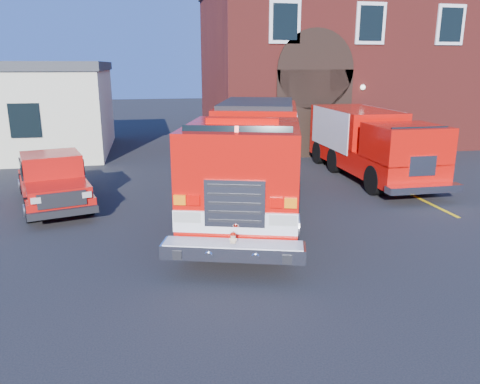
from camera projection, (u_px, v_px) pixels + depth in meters
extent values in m
plane|color=black|center=(231.00, 227.00, 12.54)|extent=(100.00, 100.00, 0.00)
cube|color=yellow|center=(429.00, 203.00, 14.71)|extent=(0.12, 3.00, 0.01)
cube|color=yellow|center=(383.00, 181.00, 17.54)|extent=(0.12, 3.00, 0.01)
cube|color=yellow|center=(349.00, 165.00, 20.38)|extent=(0.12, 3.00, 0.01)
cube|color=maroon|center=(344.00, 69.00, 26.42)|extent=(15.00, 10.00, 8.00)
cube|color=black|center=(314.00, 114.00, 21.54)|extent=(3.60, 0.12, 4.00)
cylinder|color=black|center=(316.00, 70.00, 21.02)|extent=(3.60, 0.12, 3.60)
cube|color=black|center=(285.00, 22.00, 20.18)|extent=(1.40, 0.10, 1.80)
cube|color=black|center=(371.00, 23.00, 20.93)|extent=(1.40, 0.10, 1.80)
cube|color=black|center=(451.00, 25.00, 21.68)|extent=(1.40, 0.10, 1.80)
cube|color=beige|center=(1.00, 112.00, 22.62)|extent=(10.00, 8.00, 4.00)
cube|color=black|center=(25.00, 120.00, 19.18)|extent=(1.20, 0.10, 1.40)
cylinder|color=black|center=(194.00, 223.00, 11.11)|extent=(0.68, 1.19, 1.14)
cylinder|color=black|center=(290.00, 226.00, 10.89)|extent=(0.68, 1.19, 1.14)
cube|color=red|center=(252.00, 179.00, 14.09)|extent=(5.18, 9.64, 0.93)
cube|color=red|center=(257.00, 129.00, 16.06)|extent=(3.80, 5.10, 1.65)
cube|color=red|center=(243.00, 158.00, 10.89)|extent=(3.43, 3.91, 1.55)
cube|color=black|center=(237.00, 150.00, 9.54)|extent=(2.20, 0.74, 0.97)
cube|color=#C40904|center=(243.00, 121.00, 10.67)|extent=(1.68, 0.82, 0.14)
cube|color=white|center=(235.00, 223.00, 9.56)|extent=(2.49, 0.81, 0.45)
cube|color=silver|center=(235.00, 204.00, 9.44)|extent=(1.20, 0.42, 0.97)
cube|color=silver|center=(233.00, 250.00, 9.41)|extent=(2.93, 1.39, 0.29)
cube|color=#B7B7BF|center=(220.00, 129.00, 16.18)|extent=(1.12, 3.57, 1.34)
cube|color=#B7B7BF|center=(295.00, 130.00, 15.93)|extent=(1.12, 3.57, 1.34)
sphere|color=#DDB38A|center=(233.00, 240.00, 9.35)|extent=(0.17, 0.17, 0.14)
sphere|color=#DDB38A|center=(233.00, 236.00, 9.32)|extent=(0.14, 0.14, 0.11)
sphere|color=#DDB38A|center=(231.00, 233.00, 9.33)|extent=(0.05, 0.05, 0.04)
sphere|color=#DDB38A|center=(235.00, 234.00, 9.32)|extent=(0.05, 0.05, 0.04)
ellipsoid|color=#BB1004|center=(233.00, 234.00, 9.31)|extent=(0.14, 0.14, 0.06)
cylinder|color=#BB1004|center=(233.00, 235.00, 9.31)|extent=(0.16, 0.16, 0.01)
cylinder|color=black|center=(30.00, 210.00, 12.84)|extent=(0.43, 0.75, 0.71)
cylinder|color=black|center=(88.00, 203.00, 13.52)|extent=(0.43, 0.75, 0.71)
cube|color=#BA100C|center=(53.00, 188.00, 14.56)|extent=(3.02, 5.18, 0.40)
cube|color=#BA100C|center=(59.00, 190.00, 12.98)|extent=(1.93, 1.72, 0.31)
cube|color=#BA100C|center=(52.00, 168.00, 14.15)|extent=(2.00, 1.98, 0.89)
cube|color=#BA100C|center=(48.00, 169.00, 15.69)|extent=(2.07, 2.23, 0.49)
cube|color=black|center=(64.00, 213.00, 12.42)|extent=(1.78, 0.61, 0.20)
cylinder|color=black|center=(375.00, 180.00, 15.54)|extent=(0.32, 1.00, 1.00)
cylinder|color=black|center=(429.00, 178.00, 15.90)|extent=(0.32, 1.00, 1.00)
cube|color=red|center=(369.00, 157.00, 18.05)|extent=(2.31, 7.26, 0.81)
cube|color=red|center=(356.00, 126.00, 19.06)|extent=(2.29, 4.54, 1.36)
cube|color=red|center=(405.00, 143.00, 15.40)|extent=(2.28, 2.19, 1.18)
cube|color=#B7B7BF|center=(329.00, 129.00, 18.88)|extent=(0.06, 3.80, 1.54)
cube|color=#B7B7BF|center=(381.00, 127.00, 19.29)|extent=(0.06, 3.80, 1.54)
cube|color=silver|center=(424.00, 189.00, 14.47)|extent=(2.45, 0.42, 0.23)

